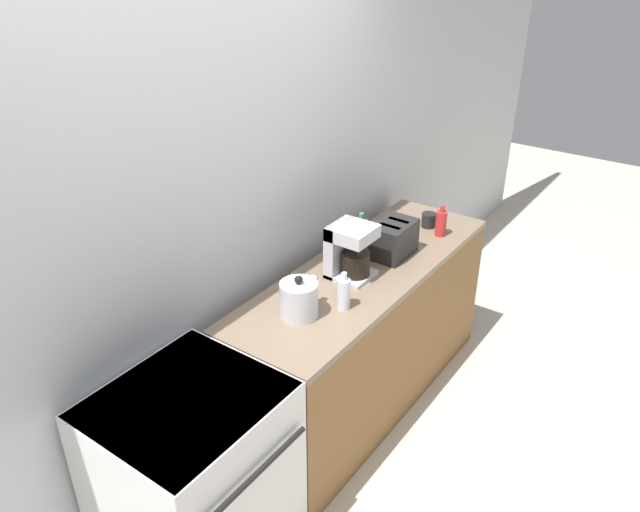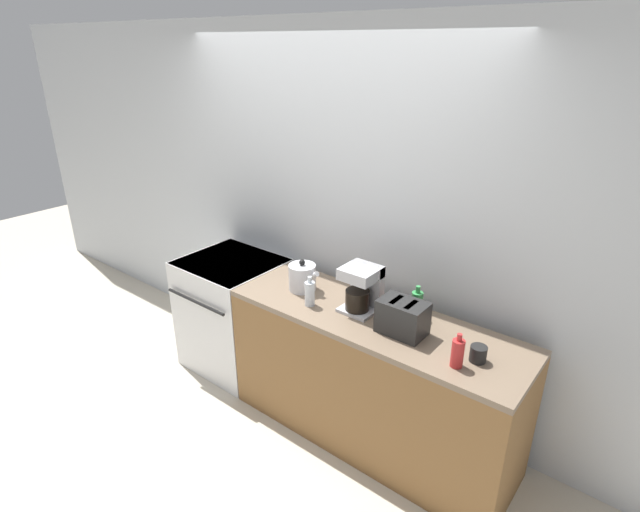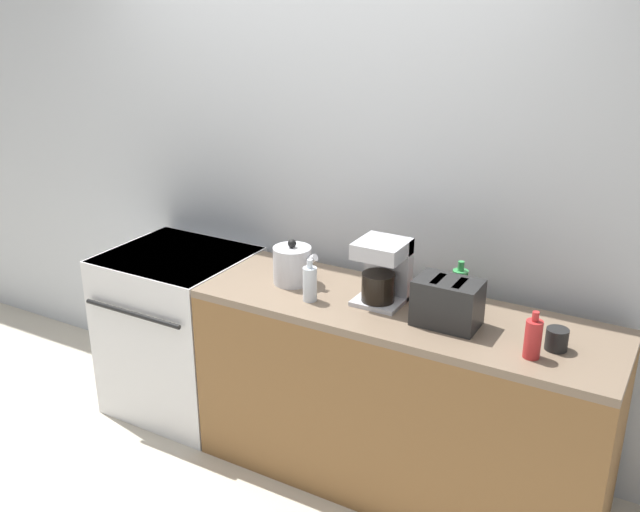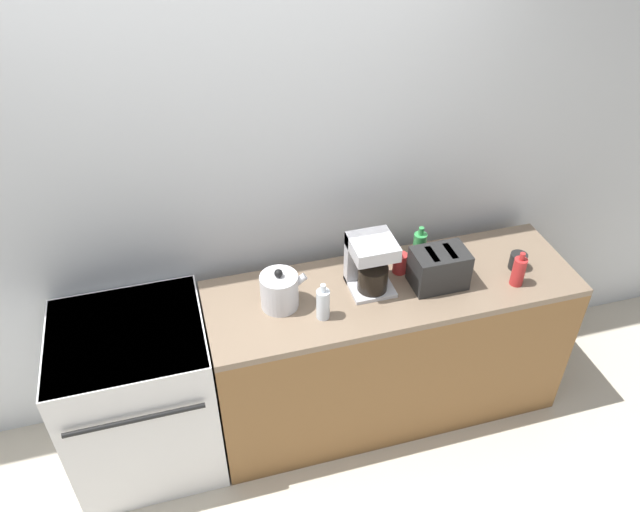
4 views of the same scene
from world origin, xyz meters
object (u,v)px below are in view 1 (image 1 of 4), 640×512
(toaster, at_px, (393,239))
(stove, at_px, (195,478))
(bottle_green, at_px, (361,233))
(coffee_maker, at_px, (349,250))
(bottle_clear, at_px, (344,293))
(cup_black, at_px, (429,220))
(kettle, at_px, (299,299))
(cup_red, at_px, (358,249))
(bottle_red, at_px, (441,223))

(toaster, bearing_deg, stove, 177.36)
(toaster, height_order, bottle_green, bottle_green)
(coffee_maker, height_order, bottle_green, coffee_maker)
(bottle_clear, height_order, cup_black, bottle_clear)
(kettle, height_order, toaster, kettle)
(toaster, bearing_deg, coffee_maker, 166.21)
(bottle_clear, xyz_separation_m, cup_red, (0.47, 0.22, -0.03))
(coffee_maker, bearing_deg, kettle, -177.05)
(kettle, relative_size, cup_black, 2.61)
(stove, distance_m, kettle, 0.91)
(bottle_green, bearing_deg, stove, -175.03)
(cup_black, bearing_deg, bottle_green, 157.13)
(kettle, xyz_separation_m, toaster, (0.79, -0.06, 0.01))
(kettle, bearing_deg, bottle_green, 10.50)
(toaster, relative_size, bottle_clear, 1.37)
(stove, distance_m, cup_red, 1.47)
(kettle, distance_m, cup_black, 1.24)
(cup_black, bearing_deg, bottle_red, -121.29)
(coffee_maker, relative_size, cup_red, 2.64)
(kettle, xyz_separation_m, bottle_red, (1.17, -0.17, -0.01))
(bottle_red, xyz_separation_m, bottle_clear, (-1.00, 0.03, 0.00))
(bottle_red, bearing_deg, bottle_green, 142.34)
(bottle_clear, distance_m, cup_red, 0.52)
(kettle, relative_size, toaster, 0.85)
(kettle, xyz_separation_m, cup_black, (1.24, -0.05, -0.05))
(bottle_clear, bearing_deg, coffee_maker, 29.30)
(cup_red, bearing_deg, coffee_maker, -162.37)
(bottle_red, height_order, cup_red, bottle_red)
(coffee_maker, xyz_separation_m, bottle_clear, (-0.28, -0.16, -0.07))
(bottle_red, height_order, bottle_clear, bottle_clear)
(toaster, distance_m, coffee_maker, 0.35)
(stove, bearing_deg, bottle_green, 4.97)
(stove, height_order, bottle_clear, bottle_clear)
(stove, relative_size, cup_black, 10.31)
(bottle_red, bearing_deg, cup_black, 58.71)
(bottle_red, height_order, cup_black, bottle_red)
(toaster, height_order, bottle_clear, same)
(bottle_red, bearing_deg, kettle, 171.99)
(stove, bearing_deg, coffee_maker, 0.55)
(stove, distance_m, cup_black, 2.04)
(coffee_maker, distance_m, bottle_clear, 0.33)
(toaster, bearing_deg, cup_red, 136.11)
(coffee_maker, relative_size, bottle_green, 1.38)
(kettle, height_order, cup_red, kettle)
(stove, relative_size, kettle, 3.95)
(cup_red, bearing_deg, cup_black, -12.93)
(kettle, height_order, bottle_red, kettle)
(bottle_green, height_order, cup_black, bottle_green)
(coffee_maker, bearing_deg, cup_black, -5.66)
(stove, xyz_separation_m, bottle_green, (1.51, 0.13, 0.53))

